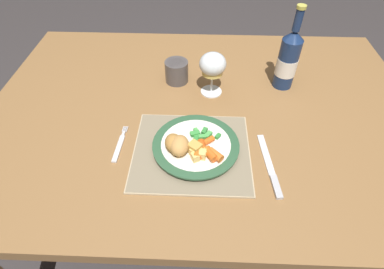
{
  "coord_description": "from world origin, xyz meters",
  "views": [
    {
      "loc": [
        -0.01,
        -0.74,
        1.37
      ],
      "look_at": [
        -0.03,
        -0.16,
        0.78
      ],
      "focal_mm": 28.0,
      "sensor_mm": 36.0,
      "label": 1
    }
  ],
  "objects_px": {
    "table_knife": "(271,170)",
    "bottle": "(288,60)",
    "dining_table": "(202,125)",
    "fork": "(119,146)",
    "dinner_plate": "(196,146)",
    "drinking_cup": "(177,71)",
    "wine_glass": "(213,66)"
  },
  "relations": [
    {
      "from": "table_knife",
      "to": "bottle",
      "type": "xyz_separation_m",
      "value": [
        0.09,
        0.38,
        0.1
      ]
    },
    {
      "from": "dining_table",
      "to": "fork",
      "type": "xyz_separation_m",
      "value": [
        -0.24,
        -0.18,
        0.08
      ]
    },
    {
      "from": "table_knife",
      "to": "bottle",
      "type": "bearing_deg",
      "value": 76.34
    },
    {
      "from": "dinner_plate",
      "to": "bottle",
      "type": "bearing_deg",
      "value": 47.29
    },
    {
      "from": "fork",
      "to": "drinking_cup",
      "type": "bearing_deg",
      "value": 66.72
    },
    {
      "from": "fork",
      "to": "drinking_cup",
      "type": "distance_m",
      "value": 0.36
    },
    {
      "from": "dining_table",
      "to": "drinking_cup",
      "type": "height_order",
      "value": "drinking_cup"
    },
    {
      "from": "table_knife",
      "to": "wine_glass",
      "type": "distance_m",
      "value": 0.38
    },
    {
      "from": "table_knife",
      "to": "drinking_cup",
      "type": "xyz_separation_m",
      "value": [
        -0.28,
        0.4,
        0.04
      ]
    },
    {
      "from": "wine_glass",
      "to": "drinking_cup",
      "type": "height_order",
      "value": "wine_glass"
    },
    {
      "from": "fork",
      "to": "table_knife",
      "type": "distance_m",
      "value": 0.42
    },
    {
      "from": "table_knife",
      "to": "bottle",
      "type": "distance_m",
      "value": 0.41
    },
    {
      "from": "dinner_plate",
      "to": "fork",
      "type": "relative_size",
      "value": 1.73
    },
    {
      "from": "table_knife",
      "to": "wine_glass",
      "type": "relative_size",
      "value": 1.48
    },
    {
      "from": "dinner_plate",
      "to": "drinking_cup",
      "type": "xyz_separation_m",
      "value": [
        -0.08,
        0.33,
        0.02
      ]
    },
    {
      "from": "dining_table",
      "to": "table_knife",
      "type": "relative_size",
      "value": 6.41
    },
    {
      "from": "dining_table",
      "to": "table_knife",
      "type": "distance_m",
      "value": 0.32
    },
    {
      "from": "table_knife",
      "to": "bottle",
      "type": "height_order",
      "value": "bottle"
    },
    {
      "from": "dinner_plate",
      "to": "wine_glass",
      "type": "xyz_separation_m",
      "value": [
        0.05,
        0.27,
        0.09
      ]
    },
    {
      "from": "dining_table",
      "to": "table_knife",
      "type": "bearing_deg",
      "value": -53.96
    },
    {
      "from": "dinner_plate",
      "to": "wine_glass",
      "type": "height_order",
      "value": "wine_glass"
    },
    {
      "from": "fork",
      "to": "table_knife",
      "type": "height_order",
      "value": "table_knife"
    },
    {
      "from": "wine_glass",
      "to": "drinking_cup",
      "type": "xyz_separation_m",
      "value": [
        -0.12,
        0.06,
        -0.06
      ]
    },
    {
      "from": "table_knife",
      "to": "wine_glass",
      "type": "bearing_deg",
      "value": 114.95
    },
    {
      "from": "fork",
      "to": "table_knife",
      "type": "bearing_deg",
      "value": -9.43
    },
    {
      "from": "dining_table",
      "to": "dinner_plate",
      "type": "relative_size",
      "value": 5.8
    },
    {
      "from": "fork",
      "to": "drinking_cup",
      "type": "relative_size",
      "value": 1.73
    },
    {
      "from": "drinking_cup",
      "to": "table_knife",
      "type": "bearing_deg",
      "value": -54.91
    },
    {
      "from": "dinner_plate",
      "to": "bottle",
      "type": "xyz_separation_m",
      "value": [
        0.29,
        0.32,
        0.08
      ]
    },
    {
      "from": "fork",
      "to": "dining_table",
      "type": "bearing_deg",
      "value": 37.62
    },
    {
      "from": "wine_glass",
      "to": "bottle",
      "type": "xyz_separation_m",
      "value": [
        0.25,
        0.05,
        -0.0
      ]
    },
    {
      "from": "dinner_plate",
      "to": "drinking_cup",
      "type": "distance_m",
      "value": 0.34
    }
  ]
}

